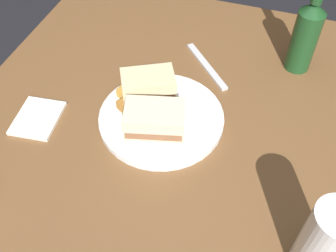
{
  "coord_description": "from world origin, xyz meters",
  "views": [
    {
      "loc": [
        0.46,
        0.14,
        1.41
      ],
      "look_at": [
        -0.04,
        -0.03,
        0.8
      ],
      "focal_mm": 42.52,
      "sensor_mm": 36.0,
      "label": 1
    }
  ],
  "objects": [
    {
      "name": "sandwich_half_left",
      "position": [
        -0.11,
        -0.09,
        0.82
      ],
      "size": [
        0.11,
        0.13,
        0.07
      ],
      "color": "beige",
      "rests_on": "plate"
    },
    {
      "name": "sandwich_half_right",
      "position": [
        -0.02,
        -0.05,
        0.83
      ],
      "size": [
        0.1,
        0.13,
        0.08
      ],
      "color": "beige",
      "rests_on": "plate"
    },
    {
      "name": "napkin",
      "position": [
        0.01,
        -0.31,
        0.78
      ],
      "size": [
        0.12,
        0.1,
        0.01
      ],
      "primitive_type": "cube",
      "rotation": [
        0.0,
        0.0,
        0.11
      ],
      "color": "silver",
      "rests_on": "dining_table"
    },
    {
      "name": "potato_wedge_front",
      "position": [
        -0.06,
        -0.09,
        0.8
      ],
      "size": [
        0.04,
        0.06,
        0.02
      ],
      "primitive_type": "cube",
      "rotation": [
        0.0,
        0.0,
        1.07
      ],
      "color": "#B77F33",
      "rests_on": "plate"
    },
    {
      "name": "pint_glass",
      "position": [
        0.15,
        0.28,
        0.84
      ],
      "size": [
        0.07,
        0.07,
        0.16
      ],
      "color": "white",
      "rests_on": "dining_table"
    },
    {
      "name": "plate",
      "position": [
        -0.07,
        -0.05,
        0.78
      ],
      "size": [
        0.27,
        0.27,
        0.01
      ],
      "primitive_type": "cylinder",
      "color": "white",
      "rests_on": "dining_table"
    },
    {
      "name": "dining_table",
      "position": [
        0.0,
        0.0,
        0.39
      ],
      "size": [
        1.13,
        0.97,
        0.77
      ],
      "primitive_type": "cube",
      "color": "brown",
      "rests_on": "ground"
    },
    {
      "name": "cider_bottle",
      "position": [
        -0.34,
        0.2,
        0.87
      ],
      "size": [
        0.06,
        0.06,
        0.24
      ],
      "color": "#19421E",
      "rests_on": "dining_table"
    },
    {
      "name": "fork",
      "position": [
        -0.27,
        -0.01,
        0.78
      ],
      "size": [
        0.14,
        0.13,
        0.01
      ],
      "primitive_type": "cube",
      "rotation": [
        0.0,
        0.0,
        3.89
      ],
      "color": "silver",
      "rests_on": "dining_table"
    },
    {
      "name": "potato_wedge_middle",
      "position": [
        -0.08,
        -0.13,
        0.8
      ],
      "size": [
        0.06,
        0.05,
        0.02
      ],
      "primitive_type": "cube",
      "rotation": [
        0.0,
        0.0,
        2.63
      ],
      "color": "#AD702D",
      "rests_on": "plate"
    },
    {
      "name": "potato_wedge_back",
      "position": [
        -0.1,
        -0.14,
        0.8
      ],
      "size": [
        0.03,
        0.05,
        0.02
      ],
      "primitive_type": "cube",
      "rotation": [
        0.0,
        0.0,
        1.31
      ],
      "color": "gold",
      "rests_on": "plate"
    }
  ]
}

